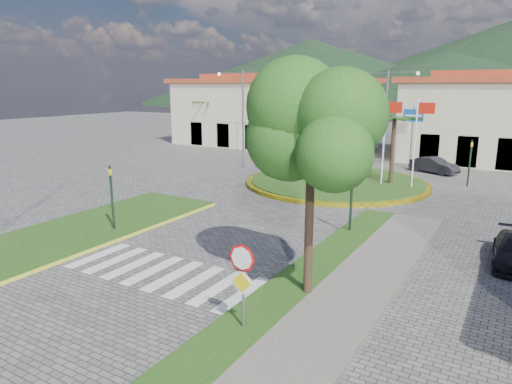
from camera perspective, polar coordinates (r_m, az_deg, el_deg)
The scene contains 21 objects.
ground at distance 15.22m, azimuth -22.27°, elevation -14.42°, with size 160.00×160.00×0.00m, color #595654.
sidewalk_right at distance 12.97m, azimuth 2.75°, elevation -18.09°, with size 4.00×28.00×0.15m, color gray.
verge_right at distance 13.49m, azimuth -1.95°, elevation -16.69°, with size 1.60×28.00×0.18m, color #1C4313.
median_left at distance 23.40m, azimuth -20.34°, elevation -4.32°, with size 5.00×14.00×0.18m, color #1C4313.
crosswalk at distance 17.61m, azimuth -11.78°, elevation -9.80°, with size 8.00×3.00×0.01m, color silver.
roundabout_island at distance 32.51m, azimuth 10.02°, elevation 1.24°, with size 12.70×12.70×6.00m.
stop_sign at distance 12.64m, azimuth -1.72°, elevation -10.18°, with size 0.80×0.11×2.65m.
deciduous_tree at distance 14.10m, azimuth 6.95°, elevation 6.46°, with size 3.60×3.60×6.80m.
traffic_light_left at distance 22.27m, azimuth -17.61°, elevation -0.04°, with size 0.15×0.18×3.20m.
traffic_light_right at distance 21.46m, azimuth 11.86°, elevation -0.18°, with size 0.15×0.18×3.20m.
traffic_light_far at distance 34.31m, azimuth 25.20°, elevation 3.81°, with size 0.18×0.15×3.20m.
direction_sign_west at distance 41.08m, azimuth 12.10°, elevation 8.36°, with size 1.60×0.14×5.20m.
direction_sign_east at distance 39.77m, azimuth 18.98°, elevation 7.79°, with size 1.60×0.14×5.20m.
street_lamp_centre at distance 39.22m, azimuth 15.90°, elevation 9.35°, with size 4.80×0.16×8.00m.
street_lamp_west at distance 37.73m, azimuth -1.63°, elevation 9.70°, with size 4.80×0.16×8.00m.
building_left at distance 52.34m, azimuth 2.00°, elevation 10.04°, with size 23.32×9.54×8.05m.
hill_far_west at distance 161.99m, azimuth 6.84°, elevation 14.62°, with size 140.00×140.00×22.00m, color black.
hill_near_back at distance 139.43m, azimuth 22.59°, elevation 12.74°, with size 110.00×110.00×16.00m, color black.
white_van at distance 48.93m, azimuth 3.11°, elevation 5.94°, with size 2.05×4.45×1.24m, color #BAB9BC.
car_dark_a at distance 44.50m, azimuth 7.42°, elevation 5.20°, with size 1.60×3.99×1.36m, color black.
car_dark_b at distance 38.79m, azimuth 21.38°, elevation 3.14°, with size 1.33×3.82×1.26m, color black.
Camera 1 is at (11.15, -7.82, 6.82)m, focal length 32.00 mm.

